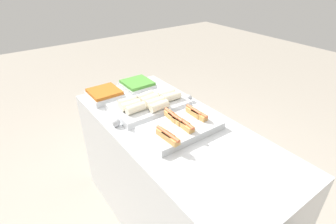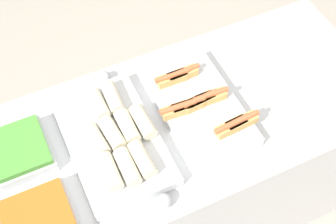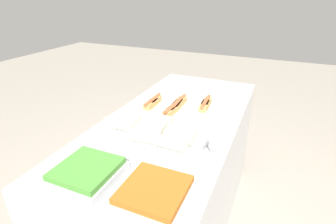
{
  "view_description": "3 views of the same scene",
  "coord_description": "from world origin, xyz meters",
  "px_view_note": "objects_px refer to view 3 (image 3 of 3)",
  "views": [
    {
      "loc": [
        1.15,
        -0.9,
        1.91
      ],
      "look_at": [
        -0.08,
        0.0,
        1.02
      ],
      "focal_mm": 28.0,
      "sensor_mm": 36.0,
      "label": 1
    },
    {
      "loc": [
        -0.53,
        -0.95,
        2.52
      ],
      "look_at": [
        -0.08,
        0.0,
        1.02
      ],
      "focal_mm": 50.0,
      "sensor_mm": 36.0,
      "label": 2
    },
    {
      "loc": [
        -1.33,
        -0.54,
        1.66
      ],
      "look_at": [
        -0.08,
        0.0,
        1.02
      ],
      "focal_mm": 28.0,
      "sensor_mm": 36.0,
      "label": 3
    }
  ],
  "objects_px": {
    "tray_wraps": "(151,137)",
    "tray_side_back": "(87,174)",
    "tray_hotdogs": "(177,110)",
    "serving_spoon_near": "(213,147)",
    "serving_spoon_far": "(106,123)",
    "tray_side_front": "(154,195)"
  },
  "relations": [
    {
      "from": "tray_wraps",
      "to": "tray_side_front",
      "type": "bearing_deg",
      "value": -151.21
    },
    {
      "from": "tray_side_front",
      "to": "serving_spoon_far",
      "type": "height_order",
      "value": "tray_side_front"
    },
    {
      "from": "tray_wraps",
      "to": "serving_spoon_far",
      "type": "relative_size",
      "value": 2.25
    },
    {
      "from": "tray_hotdogs",
      "to": "tray_wraps",
      "type": "distance_m",
      "value": 0.37
    },
    {
      "from": "tray_hotdogs",
      "to": "serving_spoon_near",
      "type": "xyz_separation_m",
      "value": [
        -0.31,
        -0.31,
        -0.01
      ]
    },
    {
      "from": "tray_wraps",
      "to": "serving_spoon_near",
      "type": "distance_m",
      "value": 0.31
    },
    {
      "from": "tray_wraps",
      "to": "tray_side_back",
      "type": "distance_m",
      "value": 0.37
    },
    {
      "from": "tray_side_back",
      "to": "serving_spoon_far",
      "type": "bearing_deg",
      "value": 26.61
    },
    {
      "from": "tray_hotdogs",
      "to": "tray_wraps",
      "type": "relative_size",
      "value": 0.92
    },
    {
      "from": "tray_hotdogs",
      "to": "serving_spoon_far",
      "type": "bearing_deg",
      "value": 134.54
    },
    {
      "from": "tray_side_front",
      "to": "tray_side_back",
      "type": "distance_m",
      "value": 0.3
    },
    {
      "from": "tray_wraps",
      "to": "tray_side_front",
      "type": "relative_size",
      "value": 2.2
    },
    {
      "from": "tray_hotdogs",
      "to": "tray_side_front",
      "type": "bearing_deg",
      "value": -164.51
    },
    {
      "from": "tray_wraps",
      "to": "tray_side_back",
      "type": "xyz_separation_m",
      "value": [
        -0.36,
        0.11,
        -0.01
      ]
    },
    {
      "from": "serving_spoon_near",
      "to": "serving_spoon_far",
      "type": "bearing_deg",
      "value": 89.55
    },
    {
      "from": "tray_side_back",
      "to": "serving_spoon_far",
      "type": "xyz_separation_m",
      "value": [
        0.42,
        0.21,
        -0.01
      ]
    },
    {
      "from": "serving_spoon_near",
      "to": "serving_spoon_far",
      "type": "height_order",
      "value": "same"
    },
    {
      "from": "tray_wraps",
      "to": "tray_side_front",
      "type": "distance_m",
      "value": 0.41
    },
    {
      "from": "tray_side_back",
      "to": "serving_spoon_near",
      "type": "xyz_separation_m",
      "value": [
        0.42,
        -0.41,
        -0.01
      ]
    },
    {
      "from": "tray_wraps",
      "to": "tray_side_back",
      "type": "height_order",
      "value": "tray_wraps"
    },
    {
      "from": "tray_side_front",
      "to": "serving_spoon_far",
      "type": "bearing_deg",
      "value": 50.69
    },
    {
      "from": "tray_hotdogs",
      "to": "serving_spoon_far",
      "type": "height_order",
      "value": "tray_hotdogs"
    }
  ]
}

